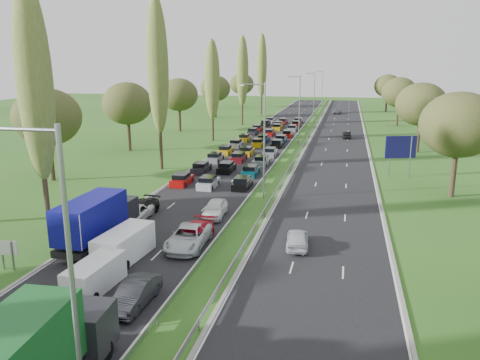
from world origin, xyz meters
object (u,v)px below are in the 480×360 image
Objects in this scene: near_car_2 at (134,213)px; blue_lorry at (98,219)px; near_car_3 at (141,209)px; white_van_rear at (126,244)px; white_van_front at (97,274)px; direction_sign at (401,149)px; info_sign at (7,251)px.

near_car_2 is 5.92m from blue_lorry.
near_car_2 is 0.53× the size of blue_lorry.
near_car_3 is 0.54× the size of blue_lorry.
near_car_3 is at bearing 89.44° from near_car_2.
near_car_2 is at bearing 116.48° from white_van_rear.
white_van_rear reaches higher than near_car_2.
blue_lorry is at bearing 121.91° from white_van_front.
near_car_2 is at bearing -136.96° from direction_sign.
near_car_2 is 0.89× the size of white_van_rear.
info_sign is (-3.58, -5.83, -0.64)m from blue_lorry.
white_van_rear is at bearing 27.31° from info_sign.
white_van_rear reaches higher than white_van_front.
near_car_3 is at bearing 88.83° from blue_lorry.
white_van_front is at bearing -76.48° from near_car_2.
white_van_front is 0.86× the size of white_van_rear.
blue_lorry is 4.17m from white_van_rear.
direction_sign is at bearing 60.12° from white_van_rear.
info_sign is (-7.01, -3.62, 0.25)m from white_van_rear.
info_sign is (-7.35, 1.14, 0.40)m from white_van_front.
info_sign is (-3.83, -12.96, 0.64)m from near_car_3.
info_sign is at bearing 174.65° from white_van_front.
blue_lorry reaches higher than info_sign.
direction_sign is (24.97, 21.92, 2.84)m from near_car_3.
blue_lorry is (-0.28, -5.77, 1.31)m from near_car_2.
white_van_front is 2.23× the size of info_sign.
white_van_rear is at bearing -70.31° from near_car_2.
near_car_3 is 14.54m from white_van_front.
near_car_3 is 33.35m from direction_sign.
info_sign is at bearing -120.68° from blue_lorry.
blue_lorry is 6.87m from info_sign.
white_van_front is (3.77, -6.98, -1.04)m from blue_lorry.
white_van_front is at bearing -8.85° from info_sign.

